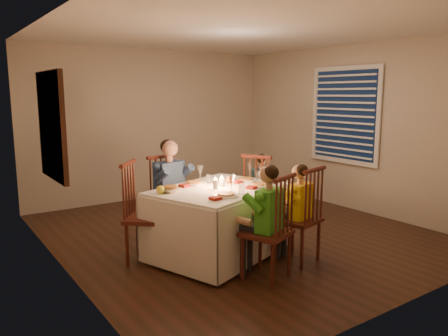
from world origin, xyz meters
TOP-DOWN VIEW (x-y plane):
  - ground at (0.00, 0.00)m, footprint 5.00×5.00m
  - wall_left at (-2.25, 0.00)m, footprint 0.02×5.00m
  - wall_right at (2.25, 0.00)m, footprint 0.02×5.00m
  - wall_back at (0.00, 2.50)m, footprint 4.50×0.02m
  - ceiling at (0.00, 0.00)m, footprint 5.00×5.00m
  - dining_table at (-0.65, -0.55)m, footprint 1.79×1.53m
  - chair_adult at (-0.86, 0.22)m, footprint 0.52×0.50m
  - chair_near_left at (-0.64, -1.38)m, footprint 0.56×0.55m
  - chair_near_right at (-0.06, -1.22)m, footprint 0.53×0.52m
  - chair_end at (0.27, -0.21)m, footprint 0.57×0.58m
  - chair_extra at (-1.42, -0.28)m, footprint 0.63×0.63m
  - adult at (-0.86, 0.22)m, footprint 0.55×0.52m
  - child_green at (-0.64, -1.38)m, footprint 0.51×0.49m
  - child_yellow at (-0.06, -1.22)m, footprint 0.44×0.42m
  - child_teal at (0.27, -0.21)m, footprint 0.45×0.46m
  - setting_adult at (-0.79, -0.24)m, footprint 0.33×0.33m
  - setting_green at (-0.83, -0.95)m, footprint 0.33×0.33m
  - setting_yellow at (-0.22, -0.75)m, footprint 0.33×0.33m
  - setting_teal at (-0.16, -0.41)m, footprint 0.33×0.33m
  - candle_left at (-0.71, -0.57)m, footprint 0.06×0.06m
  - candle_right at (-0.60, -0.53)m, footprint 0.06×0.06m
  - squash at (-1.34, -0.46)m, footprint 0.09×0.09m
  - orange_fruit at (-0.41, -0.41)m, footprint 0.08×0.08m
  - serving_bowl at (-1.21, -0.44)m, footprint 0.25×0.25m
  - wall_mirror at (-2.22, 0.30)m, footprint 0.06×0.95m
  - window_blinds at (2.21, 0.10)m, footprint 0.07×1.34m

SIDE VIEW (x-z plane):
  - ground at x=0.00m, z-range 0.00..0.00m
  - chair_adult at x=-0.86m, z-range -0.54..0.54m
  - chair_near_left at x=-0.64m, z-range -0.54..0.54m
  - chair_near_right at x=-0.06m, z-range -0.54..0.54m
  - chair_end at x=0.27m, z-range -0.54..0.54m
  - chair_extra at x=-1.42m, z-range -0.56..0.56m
  - adult at x=-0.86m, z-range -0.64..0.64m
  - child_green at x=-0.64m, z-range -0.58..0.58m
  - child_yellow at x=-0.06m, z-range -0.55..0.55m
  - child_teal at x=0.27m, z-range -0.53..0.53m
  - dining_table at x=-0.65m, z-range 0.18..0.94m
  - setting_adult at x=-0.79m, z-range 0.79..0.81m
  - setting_green at x=-0.83m, z-range 0.79..0.81m
  - setting_yellow at x=-0.22m, z-range 0.79..0.81m
  - setting_teal at x=-0.16m, z-range 0.79..0.81m
  - serving_bowl at x=-1.21m, z-range 0.79..0.84m
  - orange_fruit at x=-0.41m, z-range 0.79..0.87m
  - squash at x=-1.34m, z-range 0.79..0.88m
  - candle_left at x=-0.71m, z-range 0.79..0.89m
  - candle_right at x=-0.60m, z-range 0.79..0.89m
  - wall_left at x=-2.25m, z-range 0.00..2.60m
  - wall_right at x=2.25m, z-range 0.00..2.60m
  - wall_back at x=0.00m, z-range 0.00..2.60m
  - wall_mirror at x=-2.22m, z-range 0.92..2.08m
  - window_blinds at x=2.21m, z-range 0.73..2.27m
  - ceiling at x=0.00m, z-range 2.60..2.60m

